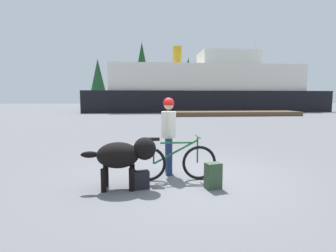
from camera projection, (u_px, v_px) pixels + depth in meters
ground_plane at (189, 177)px, 5.63m from camera, size 160.00×160.00×0.00m
bicycle at (173, 162)px, 5.40m from camera, size 1.73×0.44×0.90m
person_cyclist at (169, 129)px, 5.80m from camera, size 0.32×0.53×1.67m
dog at (124, 155)px, 4.88m from camera, size 1.36×0.56×0.95m
backpack at (213, 176)px, 4.93m from camera, size 0.32×0.27×0.48m
handbag_pannier at (140, 180)px, 4.91m from camera, size 0.35×0.25×0.33m
dock_pier at (232, 114)px, 25.62m from camera, size 12.75×2.74×0.40m
ferry_boat at (205, 89)px, 34.45m from camera, size 29.57×7.86×8.13m
sailboat_moored at (253, 107)px, 34.48m from camera, size 7.49×2.10×8.85m
pine_tree_far_left at (98, 77)px, 51.20m from camera, size 3.08×3.08×9.15m
pine_tree_center at (142, 66)px, 52.40m from camera, size 3.50×3.50×12.58m
pine_tree_far_right at (232, 77)px, 51.73m from camera, size 4.37×4.37×9.52m
pine_tree_mid_back at (188, 75)px, 58.28m from camera, size 3.28×3.28×10.43m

